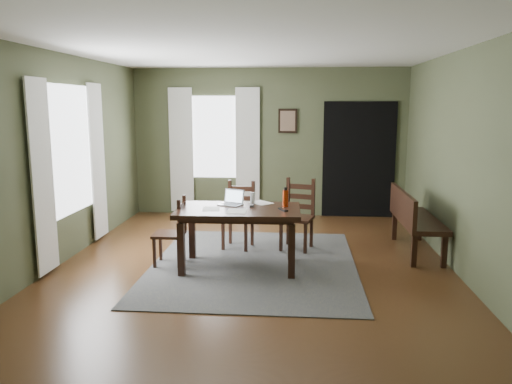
# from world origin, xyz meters

# --- Properties ---
(ground) EXTENTS (5.00, 6.00, 0.01)m
(ground) POSITION_xyz_m (0.00, 0.00, -0.01)
(ground) COLOR #492C16
(room_shell) EXTENTS (5.02, 6.02, 2.71)m
(room_shell) POSITION_xyz_m (0.00, 0.00, 1.80)
(room_shell) COLOR #484F34
(room_shell) RESTS_ON ground
(rug) EXTENTS (2.60, 3.20, 0.01)m
(rug) POSITION_xyz_m (0.00, 0.00, 0.01)
(rug) COLOR #414141
(rug) RESTS_ON ground
(dining_table) EXTENTS (1.54, 0.95, 0.76)m
(dining_table) POSITION_xyz_m (-0.18, -0.16, 0.68)
(dining_table) COLOR black
(dining_table) RESTS_ON rug
(chair_end) EXTENTS (0.39, 0.39, 0.87)m
(chair_end) POSITION_xyz_m (-1.04, -0.11, 0.43)
(chair_end) COLOR black
(chair_end) RESTS_ON rug
(chair_back_left) EXTENTS (0.48, 0.48, 0.95)m
(chair_back_left) POSITION_xyz_m (-0.29, 0.77, 0.47)
(chair_back_left) COLOR black
(chair_back_left) RESTS_ON rug
(chair_back_right) EXTENTS (0.53, 0.53, 0.99)m
(chair_back_right) POSITION_xyz_m (0.56, 0.78, 0.49)
(chair_back_right) COLOR black
(chair_back_right) RESTS_ON rug
(bench) EXTENTS (0.49, 1.54, 0.87)m
(bench) POSITION_xyz_m (2.14, 0.74, 0.52)
(bench) COLOR black
(bench) RESTS_ON ground
(laptop) EXTENTS (0.35, 0.32, 0.19)m
(laptop) POSITION_xyz_m (-0.29, 0.07, 0.82)
(laptop) COLOR #B7B7BC
(laptop) RESTS_ON dining_table
(computer_mouse) EXTENTS (0.05, 0.09, 0.03)m
(computer_mouse) POSITION_xyz_m (-0.02, -0.06, 0.79)
(computer_mouse) COLOR #3F3F42
(computer_mouse) RESTS_ON dining_table
(tv_remote) EXTENTS (0.13, 0.19, 0.02)m
(tv_remote) POSITION_xyz_m (0.37, -0.23, 0.78)
(tv_remote) COLOR black
(tv_remote) RESTS_ON dining_table
(drinking_glass) EXTENTS (0.07, 0.07, 0.14)m
(drinking_glass) POSITION_xyz_m (-0.03, 0.17, 0.84)
(drinking_glass) COLOR silver
(drinking_glass) RESTS_ON dining_table
(water_bottle) EXTENTS (0.08, 0.08, 0.25)m
(water_bottle) POSITION_xyz_m (0.40, -0.01, 0.89)
(water_bottle) COLOR #B2310D
(water_bottle) RESTS_ON dining_table
(paper_a) EXTENTS (0.24, 0.30, 0.00)m
(paper_a) POSITION_xyz_m (-0.51, -0.22, 0.77)
(paper_a) COLOR white
(paper_a) RESTS_ON dining_table
(paper_c) EXTENTS (0.36, 0.36, 0.00)m
(paper_c) POSITION_xyz_m (0.07, 0.22, 0.77)
(paper_c) COLOR white
(paper_c) RESTS_ON dining_table
(paper_e) EXTENTS (0.24, 0.31, 0.00)m
(paper_e) POSITION_xyz_m (-0.18, -0.33, 0.77)
(paper_e) COLOR white
(paper_e) RESTS_ON dining_table
(window_left) EXTENTS (0.01, 1.30, 1.70)m
(window_left) POSITION_xyz_m (-2.47, 0.20, 1.45)
(window_left) COLOR white
(window_left) RESTS_ON ground
(window_back) EXTENTS (1.00, 0.01, 1.50)m
(window_back) POSITION_xyz_m (-1.00, 2.97, 1.45)
(window_back) COLOR white
(window_back) RESTS_ON ground
(curtain_left_near) EXTENTS (0.03, 0.48, 2.30)m
(curtain_left_near) POSITION_xyz_m (-2.44, -0.62, 1.20)
(curtain_left_near) COLOR silver
(curtain_left_near) RESTS_ON ground
(curtain_left_far) EXTENTS (0.03, 0.48, 2.30)m
(curtain_left_far) POSITION_xyz_m (-2.44, 1.02, 1.20)
(curtain_left_far) COLOR silver
(curtain_left_far) RESTS_ON ground
(curtain_back_left) EXTENTS (0.44, 0.03, 2.30)m
(curtain_back_left) POSITION_xyz_m (-1.62, 2.94, 1.20)
(curtain_back_left) COLOR silver
(curtain_back_left) RESTS_ON ground
(curtain_back_right) EXTENTS (0.44, 0.03, 2.30)m
(curtain_back_right) POSITION_xyz_m (-0.38, 2.94, 1.20)
(curtain_back_right) COLOR silver
(curtain_back_right) RESTS_ON ground
(framed_picture) EXTENTS (0.34, 0.03, 0.44)m
(framed_picture) POSITION_xyz_m (0.35, 2.97, 1.75)
(framed_picture) COLOR black
(framed_picture) RESTS_ON ground
(doorway_back) EXTENTS (1.30, 0.03, 2.10)m
(doorway_back) POSITION_xyz_m (1.65, 2.97, 1.05)
(doorway_back) COLOR black
(doorway_back) RESTS_ON ground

